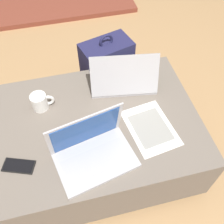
{
  "coord_description": "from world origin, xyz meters",
  "views": [
    {
      "loc": [
        -0.11,
        -0.76,
        1.46
      ],
      "look_at": [
        0.07,
        -0.02,
        0.46
      ],
      "focal_mm": 42.0,
      "sensor_mm": 36.0,
      "label": 1
    }
  ],
  "objects_px": {
    "laptop_far": "(123,79)",
    "coffee_mug": "(40,102)",
    "cell_phone": "(19,166)",
    "paper_sheet": "(150,128)",
    "laptop_near": "(92,150)",
    "backpack": "(106,72)"
  },
  "relations": [
    {
      "from": "paper_sheet",
      "to": "laptop_near",
      "type": "bearing_deg",
      "value": -173.2
    },
    {
      "from": "cell_phone",
      "to": "paper_sheet",
      "type": "distance_m",
      "value": 0.65
    },
    {
      "from": "cell_phone",
      "to": "paper_sheet",
      "type": "height_order",
      "value": "cell_phone"
    },
    {
      "from": "laptop_near",
      "to": "coffee_mug",
      "type": "height_order",
      "value": "laptop_near"
    },
    {
      "from": "cell_phone",
      "to": "backpack",
      "type": "height_order",
      "value": "backpack"
    },
    {
      "from": "backpack",
      "to": "paper_sheet",
      "type": "bearing_deg",
      "value": 82.97
    },
    {
      "from": "backpack",
      "to": "paper_sheet",
      "type": "xyz_separation_m",
      "value": [
        0.09,
        -0.59,
        0.16
      ]
    },
    {
      "from": "laptop_near",
      "to": "backpack",
      "type": "distance_m",
      "value": 0.74
    },
    {
      "from": "paper_sheet",
      "to": "coffee_mug",
      "type": "bearing_deg",
      "value": 144.72
    },
    {
      "from": "backpack",
      "to": "laptop_near",
      "type": "bearing_deg",
      "value": 56.4
    },
    {
      "from": "laptop_far",
      "to": "backpack",
      "type": "distance_m",
      "value": 0.35
    },
    {
      "from": "backpack",
      "to": "coffee_mug",
      "type": "distance_m",
      "value": 0.57
    },
    {
      "from": "laptop_near",
      "to": "cell_phone",
      "type": "relative_size",
      "value": 2.5
    },
    {
      "from": "laptop_far",
      "to": "cell_phone",
      "type": "bearing_deg",
      "value": 41.32
    },
    {
      "from": "cell_phone",
      "to": "paper_sheet",
      "type": "xyz_separation_m",
      "value": [
        0.64,
        0.06,
        -0.0
      ]
    },
    {
      "from": "cell_phone",
      "to": "backpack",
      "type": "relative_size",
      "value": 0.29
    },
    {
      "from": "paper_sheet",
      "to": "backpack",
      "type": "bearing_deg",
      "value": 90.66
    },
    {
      "from": "laptop_far",
      "to": "backpack",
      "type": "bearing_deg",
      "value": -73.75
    },
    {
      "from": "backpack",
      "to": "coffee_mug",
      "type": "height_order",
      "value": "backpack"
    },
    {
      "from": "laptop_near",
      "to": "paper_sheet",
      "type": "xyz_separation_m",
      "value": [
        0.31,
        0.08,
        -0.05
      ]
    },
    {
      "from": "laptop_far",
      "to": "coffee_mug",
      "type": "height_order",
      "value": "laptop_far"
    },
    {
      "from": "laptop_far",
      "to": "backpack",
      "type": "height_order",
      "value": "laptop_far"
    }
  ]
}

